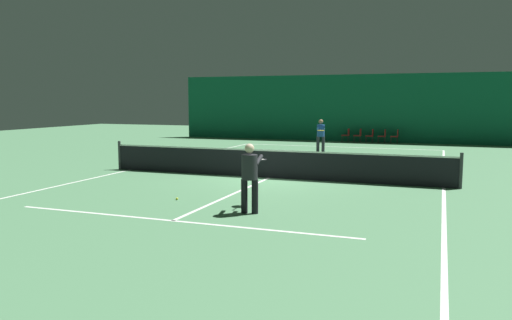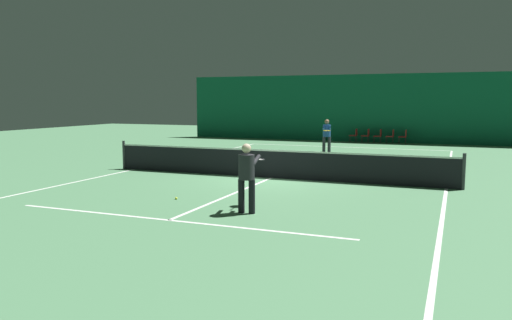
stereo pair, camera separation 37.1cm
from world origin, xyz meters
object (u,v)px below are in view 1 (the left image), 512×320
(courtside_chair_1, at_px, (359,135))
(courtside_chair_3, at_px, (383,135))
(tennis_net, at_px, (269,163))
(courtside_chair_4, at_px, (396,135))
(courtside_chair_0, at_px, (347,134))
(courtside_chair_2, at_px, (371,135))
(player_near, at_px, (250,173))
(player_far, at_px, (321,133))
(tennis_ball, at_px, (177,199))

(courtside_chair_1, xyz_separation_m, courtside_chair_3, (1.47, 0.00, 0.00))
(tennis_net, xyz_separation_m, courtside_chair_4, (2.77, 15.38, -0.03))
(courtside_chair_0, height_order, courtside_chair_4, same)
(tennis_net, distance_m, courtside_chair_3, 15.51)
(courtside_chair_1, relative_size, courtside_chair_4, 1.00)
(courtside_chair_1, height_order, courtside_chair_2, same)
(player_near, bearing_deg, courtside_chair_4, -10.07)
(tennis_net, relative_size, courtside_chair_2, 14.29)
(courtside_chair_0, relative_size, courtside_chair_2, 1.00)
(player_near, distance_m, courtside_chair_4, 20.53)
(tennis_net, distance_m, player_near, 5.28)
(tennis_net, height_order, courtside_chair_2, tennis_net)
(tennis_net, height_order, courtside_chair_4, tennis_net)
(player_far, height_order, courtside_chair_4, player_far)
(player_far, relative_size, tennis_ball, 25.02)
(courtside_chair_2, height_order, tennis_ball, courtside_chair_2)
(tennis_net, xyz_separation_m, courtside_chair_2, (1.30, 15.38, -0.03))
(courtside_chair_3, bearing_deg, tennis_ball, -8.86)
(player_far, height_order, tennis_ball, player_far)
(player_far, distance_m, courtside_chair_0, 6.89)
(courtside_chair_1, bearing_deg, courtside_chair_4, 90.00)
(courtside_chair_0, relative_size, courtside_chair_4, 1.00)
(courtside_chair_0, bearing_deg, tennis_net, 0.67)
(tennis_ball, bearing_deg, courtside_chair_4, 79.07)
(courtside_chair_1, distance_m, courtside_chair_2, 0.74)
(courtside_chair_1, xyz_separation_m, courtside_chair_4, (2.21, 0.00, 0.00))
(courtside_chair_2, bearing_deg, courtside_chair_3, 90.00)
(courtside_chair_3, height_order, tennis_ball, courtside_chair_3)
(courtside_chair_2, relative_size, courtside_chair_3, 1.00)
(player_near, height_order, courtside_chair_4, player_near)
(player_near, distance_m, courtside_chair_0, 20.53)
(courtside_chair_1, relative_size, courtside_chair_3, 1.00)
(player_far, relative_size, courtside_chair_3, 1.97)
(courtside_chair_2, distance_m, courtside_chair_4, 1.47)
(courtside_chair_0, height_order, courtside_chair_2, same)
(tennis_net, height_order, courtside_chair_0, tennis_net)
(tennis_net, height_order, tennis_ball, tennis_net)
(courtside_chair_4, bearing_deg, courtside_chair_3, -90.00)
(player_near, relative_size, tennis_ball, 24.45)
(tennis_ball, bearing_deg, courtside_chair_1, 85.36)
(courtside_chair_2, xyz_separation_m, courtside_chair_4, (1.47, 0.00, 0.00))
(tennis_net, relative_size, courtside_chair_4, 14.29)
(player_far, bearing_deg, courtside_chair_3, 148.19)
(courtside_chair_4, relative_size, tennis_ball, 12.73)
(player_near, height_order, courtside_chair_2, player_near)
(courtside_chair_1, height_order, courtside_chair_4, same)
(player_near, xyz_separation_m, courtside_chair_4, (1.48, 20.48, -0.46))
(courtside_chair_0, bearing_deg, player_far, -0.45)
(player_near, xyz_separation_m, courtside_chair_0, (-1.47, 20.48, -0.46))
(player_near, xyz_separation_m, courtside_chair_3, (0.74, 20.48, -0.46))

